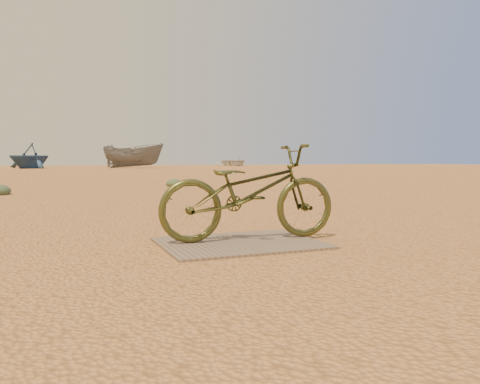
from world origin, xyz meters
name	(u,v)px	position (x,y,z in m)	size (l,w,h in m)	color
ground	(205,245)	(0.00, 0.00, 0.00)	(120.00, 120.00, 0.00)	#DA9250
plywood_board	(240,243)	(0.31, -0.10, 0.01)	(1.44, 1.11, 0.02)	#806953
bicycle	(249,192)	(0.44, -0.01, 0.48)	(0.60, 1.72, 0.91)	#444620
boat_far_left	(30,156)	(-3.01, 39.98, 1.10)	(3.60, 4.17, 2.20)	#31537F
boat_mid_right	(133,156)	(5.59, 38.83, 1.11)	(2.16, 5.75, 2.23)	slate
boat_far_right	(234,161)	(19.34, 49.15, 0.53)	(3.63, 5.08, 1.05)	beige
kale_b	(174,186)	(2.01, 9.23, 0.00)	(0.49, 0.49, 0.27)	#4C5E40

